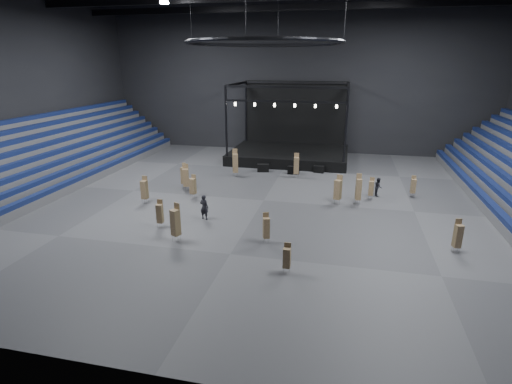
% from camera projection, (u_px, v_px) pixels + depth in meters
% --- Properties ---
extents(floor, '(50.00, 50.00, 0.00)m').
position_uv_depth(floor, '(264.00, 200.00, 34.99)').
color(floor, '#424244').
rests_on(floor, ground).
extents(wall_back, '(50.00, 0.20, 18.00)m').
position_uv_depth(wall_back, '(297.00, 82.00, 51.63)').
color(wall_back, black).
rests_on(wall_back, ground).
extents(wall_front, '(50.00, 0.20, 18.00)m').
position_uv_depth(wall_front, '(133.00, 148.00, 12.72)').
color(wall_front, black).
rests_on(wall_front, ground).
extents(wall_left, '(0.20, 42.00, 18.00)m').
position_uv_depth(wall_left, '(3.00, 90.00, 37.39)').
color(wall_left, black).
rests_on(wall_left, ground).
extents(bleachers_left, '(7.20, 40.00, 6.40)m').
position_uv_depth(bleachers_left, '(36.00, 167.00, 39.24)').
color(bleachers_left, '#535355').
rests_on(bleachers_left, floor).
extents(stage, '(14.00, 10.00, 9.20)m').
position_uv_depth(stage, '(290.00, 147.00, 49.58)').
color(stage, black).
rests_on(stage, floor).
extents(truss_ring, '(12.30, 12.30, 5.15)m').
position_uv_depth(truss_ring, '(265.00, 42.00, 30.92)').
color(truss_ring, black).
rests_on(truss_ring, ceiling).
extents(flight_case_left, '(1.37, 0.88, 0.84)m').
position_uv_depth(flight_case_left, '(263.00, 168.00, 43.94)').
color(flight_case_left, black).
rests_on(flight_case_left, floor).
extents(flight_case_mid, '(1.29, 0.69, 0.84)m').
position_uv_depth(flight_case_mid, '(293.00, 170.00, 43.06)').
color(flight_case_mid, black).
rests_on(flight_case_mid, floor).
extents(flight_case_right, '(1.22, 0.77, 0.76)m').
position_uv_depth(flight_case_right, '(319.00, 169.00, 43.57)').
color(flight_case_right, black).
rests_on(flight_case_right, floor).
extents(chair_stack_0, '(0.42, 0.42, 1.83)m').
position_uv_depth(chair_stack_0, '(287.00, 257.00, 22.78)').
color(chair_stack_0, silver).
rests_on(chair_stack_0, floor).
extents(chair_stack_1, '(0.56, 0.56, 2.12)m').
position_uv_depth(chair_stack_1, '(193.00, 186.00, 35.33)').
color(chair_stack_1, silver).
rests_on(chair_stack_1, floor).
extents(chair_stack_2, '(0.48, 0.48, 1.96)m').
position_uv_depth(chair_stack_2, '(371.00, 188.00, 35.04)').
color(chair_stack_2, silver).
rests_on(chair_stack_2, floor).
extents(chair_stack_3, '(0.54, 0.54, 2.24)m').
position_uv_depth(chair_stack_3, '(458.00, 235.00, 25.19)').
color(chair_stack_3, silver).
rests_on(chair_stack_3, floor).
extents(chair_stack_4, '(0.70, 0.70, 2.54)m').
position_uv_depth(chair_stack_4, '(338.00, 189.00, 33.73)').
color(chair_stack_4, silver).
rests_on(chair_stack_4, floor).
extents(chair_stack_5, '(0.67, 0.67, 2.69)m').
position_uv_depth(chair_stack_5, '(176.00, 222.00, 26.74)').
color(chair_stack_5, silver).
rests_on(chair_stack_5, floor).
extents(chair_stack_6, '(0.47, 0.47, 2.11)m').
position_uv_depth(chair_stack_6, '(160.00, 213.00, 29.05)').
color(chair_stack_6, silver).
rests_on(chair_stack_6, floor).
extents(chair_stack_7, '(0.54, 0.54, 2.11)m').
position_uv_depth(chair_stack_7, '(266.00, 227.00, 26.57)').
color(chair_stack_7, silver).
rests_on(chair_stack_7, floor).
extents(chair_stack_8, '(0.69, 0.69, 2.92)m').
position_uv_depth(chair_stack_8, '(235.00, 163.00, 41.87)').
color(chair_stack_8, silver).
rests_on(chair_stack_8, floor).
extents(chair_stack_9, '(0.60, 0.60, 2.58)m').
position_uv_depth(chair_stack_9, '(296.00, 165.00, 41.42)').
color(chair_stack_9, silver).
rests_on(chair_stack_9, floor).
extents(chair_stack_10, '(0.50, 0.50, 2.39)m').
position_uv_depth(chair_stack_10, '(184.00, 175.00, 38.28)').
color(chair_stack_10, silver).
rests_on(chair_stack_10, floor).
extents(chair_stack_11, '(0.51, 0.51, 2.39)m').
position_uv_depth(chair_stack_11, '(144.00, 189.00, 33.96)').
color(chair_stack_11, silver).
rests_on(chair_stack_11, floor).
extents(chair_stack_12, '(0.52, 0.52, 2.66)m').
position_uv_depth(chair_stack_12, '(359.00, 189.00, 33.75)').
color(chair_stack_12, silver).
rests_on(chair_stack_12, floor).
extents(chair_stack_13, '(0.69, 0.69, 2.53)m').
position_uv_depth(chair_stack_13, '(186.00, 177.00, 37.24)').
color(chair_stack_13, silver).
rests_on(chair_stack_13, floor).
extents(chair_stack_14, '(0.43, 0.43, 1.93)m').
position_uv_depth(chair_stack_14, '(413.00, 186.00, 35.69)').
color(chair_stack_14, silver).
rests_on(chair_stack_14, floor).
extents(man_center, '(0.81, 0.63, 1.97)m').
position_uv_depth(man_center, '(204.00, 207.00, 30.55)').
color(man_center, black).
rests_on(man_center, floor).
extents(crew_member, '(0.67, 0.84, 1.65)m').
position_uv_depth(crew_member, '(378.00, 187.00, 36.03)').
color(crew_member, black).
rests_on(crew_member, floor).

